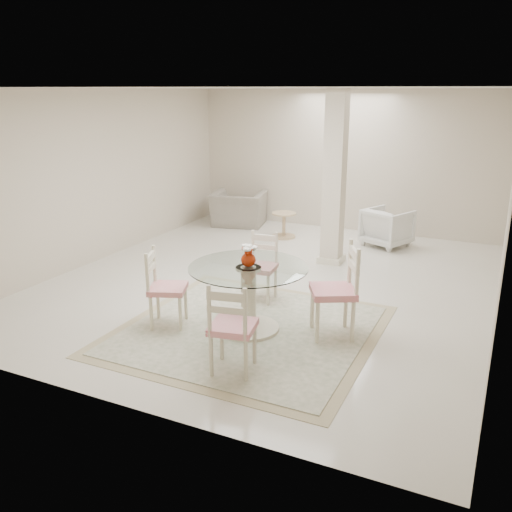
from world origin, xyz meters
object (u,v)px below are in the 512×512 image
at_px(dining_chair_south, 231,322).
at_px(column, 334,179).
at_px(dining_chair_north, 262,261).
at_px(recliner_taupe, 238,209).
at_px(dining_chair_east, 340,284).
at_px(dining_table, 249,299).
at_px(red_vase, 248,256).
at_px(armchair_white, 387,227).
at_px(side_table, 284,226).
at_px(dining_chair_west, 162,282).

bearing_deg(dining_chair_south, column, -98.28).
bearing_deg(dining_chair_north, recliner_taupe, 115.21).
bearing_deg(dining_chair_south, recliner_taupe, -75.15).
relative_size(column, recliner_taupe, 2.57).
bearing_deg(dining_chair_east, dining_table, -99.93).
relative_size(red_vase, dining_chair_south, 0.24).
xyz_separation_m(column, armchair_white, (0.59, 1.35, -1.01)).
xyz_separation_m(dining_table, dining_chair_south, (0.29, -0.98, 0.16)).
bearing_deg(dining_chair_north, column, 73.67).
relative_size(column, dining_chair_south, 2.55).
bearing_deg(red_vase, side_table, 106.87).
height_order(recliner_taupe, armchair_white, recliner_taupe).
xyz_separation_m(red_vase, dining_chair_east, (0.98, 0.31, -0.28)).
distance_m(dining_chair_south, side_table, 5.21).
distance_m(dining_chair_south, recliner_taupe, 6.10).
xyz_separation_m(dining_table, recliner_taupe, (-2.42, 4.49, -0.05)).
distance_m(dining_table, dining_chair_south, 1.03).
bearing_deg(recliner_taupe, dining_table, 106.32).
bearing_deg(dining_chair_south, armchair_white, -105.60).
distance_m(dining_chair_east, side_table, 4.31).
bearing_deg(column, dining_table, -91.29).
relative_size(dining_table, side_table, 2.84).
xyz_separation_m(dining_chair_north, recliner_taupe, (-2.14, 3.51, -0.18)).
bearing_deg(dining_chair_west, dining_chair_north, -50.11).
bearing_deg(column, recliner_taupe, 147.75).
height_order(dining_chair_west, armchair_white, dining_chair_west).
bearing_deg(column, dining_chair_north, -100.18).
xyz_separation_m(dining_table, side_table, (-1.21, 4.00, -0.18)).
relative_size(dining_table, dining_chair_west, 1.31).
height_order(red_vase, recliner_taupe, red_vase).
bearing_deg(dining_chair_west, dining_chair_south, -139.90).
distance_m(dining_chair_west, armchair_white, 4.85).
bearing_deg(side_table, recliner_taupe, 158.03).
xyz_separation_m(dining_chair_south, recliner_taupe, (-2.71, 5.46, -0.21)).
relative_size(column, dining_chair_north, 2.72).
bearing_deg(dining_chair_east, column, 171.68).
bearing_deg(dining_chair_south, dining_chair_west, -39.75).
distance_m(dining_table, dining_chair_east, 1.05).
bearing_deg(side_table, armchair_white, 8.12).
relative_size(dining_chair_north, armchair_white, 1.35).
distance_m(dining_chair_east, dining_chair_south, 1.46).
bearing_deg(dining_table, recliner_taupe, 118.38).
bearing_deg(armchair_white, side_table, 32.02).
bearing_deg(dining_chair_south, dining_chair_east, -129.68).
height_order(dining_table, dining_chair_south, dining_chair_south).
bearing_deg(dining_chair_north, dining_chair_east, -33.85).
relative_size(red_vase, dining_chair_north, 0.26).
bearing_deg(dining_table, armchair_white, 81.22).
distance_m(dining_chair_north, dining_chair_south, 2.03).
height_order(recliner_taupe, side_table, recliner_taupe).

